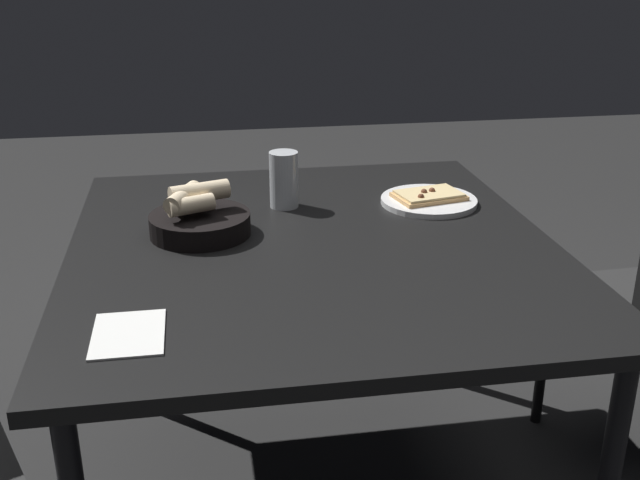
{
  "coord_description": "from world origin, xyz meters",
  "views": [
    {
      "loc": [
        1.53,
        -0.24,
        1.32
      ],
      "look_at": [
        0.0,
        0.02,
        0.7
      ],
      "focal_mm": 42.66,
      "sensor_mm": 36.0,
      "label": 1
    }
  ],
  "objects_px": {
    "dining_table": "(313,263)",
    "pizza_plate": "(429,199)",
    "beer_glass": "(284,183)",
    "bread_basket": "(199,219)"
  },
  "relations": [
    {
      "from": "dining_table",
      "to": "pizza_plate",
      "type": "distance_m",
      "value": 0.39
    },
    {
      "from": "dining_table",
      "to": "pizza_plate",
      "type": "relative_size",
      "value": 4.74
    },
    {
      "from": "dining_table",
      "to": "pizza_plate",
      "type": "bearing_deg",
      "value": 121.92
    },
    {
      "from": "bread_basket",
      "to": "beer_glass",
      "type": "bearing_deg",
      "value": 127.15
    },
    {
      "from": "dining_table",
      "to": "pizza_plate",
      "type": "height_order",
      "value": "pizza_plate"
    },
    {
      "from": "beer_glass",
      "to": "pizza_plate",
      "type": "bearing_deg",
      "value": 83.88
    },
    {
      "from": "dining_table",
      "to": "beer_glass",
      "type": "xyz_separation_m",
      "value": [
        -0.24,
        -0.03,
        0.11
      ]
    },
    {
      "from": "bread_basket",
      "to": "beer_glass",
      "type": "xyz_separation_m",
      "value": [
        -0.16,
        0.21,
        0.02
      ]
    },
    {
      "from": "dining_table",
      "to": "bread_basket",
      "type": "relative_size",
      "value": 5.05
    },
    {
      "from": "beer_glass",
      "to": "bread_basket",
      "type": "bearing_deg",
      "value": -52.85
    }
  ]
}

